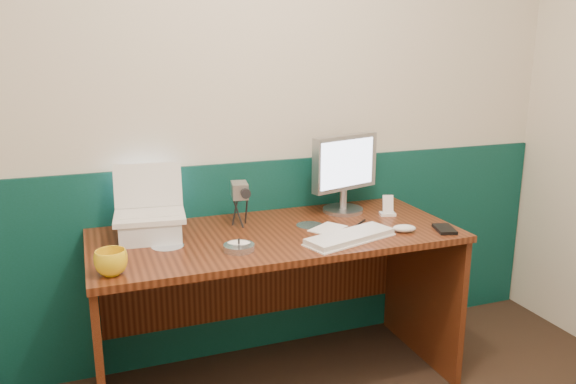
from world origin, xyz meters
name	(u,v)px	position (x,y,z in m)	size (l,w,h in m)	color
back_wall	(237,111)	(0.00, 1.75, 1.25)	(3.50, 0.04, 2.50)	beige
wainscot	(241,260)	(0.00, 1.74, 0.50)	(3.48, 0.02, 1.00)	#073529
desk	(277,310)	(0.07, 1.38, 0.38)	(1.60, 0.70, 0.75)	#38170A
laptop_riser	(150,229)	(-0.46, 1.48, 0.79)	(0.25, 0.21, 0.09)	silver
laptop	(148,191)	(-0.46, 1.48, 0.96)	(0.29, 0.22, 0.24)	silver
monitor	(344,175)	(0.48, 1.57, 0.94)	(0.38, 0.11, 0.38)	#A4A4A9
keyboard	(350,238)	(0.32, 1.17, 0.76)	(0.40, 0.13, 0.02)	white
mouse_right	(404,228)	(0.60, 1.19, 0.77)	(0.10, 0.06, 0.03)	silver
mouse_left	(239,244)	(-0.14, 1.24, 0.77)	(0.11, 0.06, 0.04)	white
mug	(111,262)	(-0.64, 1.13, 0.80)	(0.12, 0.12, 0.09)	yellow
camcorder	(240,203)	(-0.06, 1.53, 0.85)	(0.09, 0.14, 0.21)	#A7A7AB
cd_spindle	(239,247)	(-0.15, 1.21, 0.76)	(0.13, 0.13, 0.03)	#ACB6BD
cd_loose_a	(168,246)	(-0.41, 1.37, 0.75)	(0.13, 0.13, 0.00)	silver
cd_loose_b	(310,225)	(0.24, 1.42, 0.75)	(0.12, 0.12, 0.00)	silver
pen	(359,224)	(0.46, 1.35, 0.75)	(0.01, 0.01, 0.15)	black
papers	(328,229)	(0.30, 1.34, 0.75)	(0.17, 0.11, 0.00)	white
dock	(387,214)	(0.66, 1.44, 0.76)	(0.07, 0.05, 0.01)	white
music_player	(388,204)	(0.66, 1.44, 0.81)	(0.05, 0.01, 0.09)	white
pda	(445,229)	(0.78, 1.14, 0.76)	(0.08, 0.13, 0.02)	black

